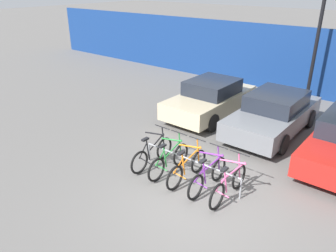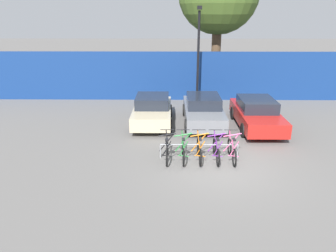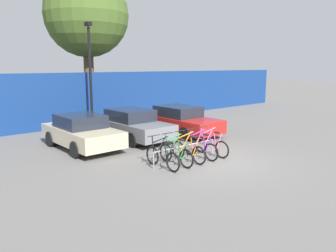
% 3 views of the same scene
% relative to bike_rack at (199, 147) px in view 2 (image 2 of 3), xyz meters
% --- Properties ---
extents(ground_plane, '(120.00, 120.00, 0.00)m').
position_rel_bike_rack_xyz_m(ground_plane, '(0.72, -0.68, -0.47)').
color(ground_plane, '#605E5B').
extents(hoarding_wall, '(36.00, 0.16, 2.99)m').
position_rel_bike_rack_xyz_m(hoarding_wall, '(0.72, 8.82, 1.02)').
color(hoarding_wall, navy).
rests_on(hoarding_wall, ground).
extents(bike_rack, '(2.97, 0.04, 0.57)m').
position_rel_bike_rack_xyz_m(bike_rack, '(0.00, 0.00, 0.00)').
color(bike_rack, gray).
rests_on(bike_rack, ground).
extents(bicycle_black, '(0.68, 1.71, 1.05)m').
position_rel_bike_rack_xyz_m(bicycle_black, '(-1.21, -0.15, -0.10)').
color(bicycle_black, black).
rests_on(bicycle_black, ground).
extents(bicycle_green, '(0.68, 1.71, 1.05)m').
position_rel_bike_rack_xyz_m(bicycle_green, '(-0.61, -0.15, -0.10)').
color(bicycle_green, black).
rests_on(bicycle_green, ground).
extents(bicycle_orange, '(0.68, 1.71, 1.05)m').
position_rel_bike_rack_xyz_m(bicycle_orange, '(-0.01, -0.15, -0.10)').
color(bicycle_orange, black).
rests_on(bicycle_orange, ground).
extents(bicycle_purple, '(0.68, 1.71, 1.05)m').
position_rel_bike_rack_xyz_m(bicycle_purple, '(0.63, -0.15, -0.10)').
color(bicycle_purple, black).
rests_on(bicycle_purple, ground).
extents(bicycle_pink, '(0.68, 1.71, 1.05)m').
position_rel_bike_rack_xyz_m(bicycle_pink, '(1.21, -0.15, -0.10)').
color(bicycle_pink, black).
rests_on(bicycle_pink, ground).
extents(car_beige, '(1.91, 4.11, 1.40)m').
position_rel_bike_rack_xyz_m(car_beige, '(-1.98, 4.09, 0.22)').
color(car_beige, '#C1B28E').
rests_on(car_beige, ground).
extents(car_grey, '(1.91, 4.42, 1.40)m').
position_rel_bike_rack_xyz_m(car_grey, '(0.52, 4.13, 0.22)').
color(car_grey, slate).
rests_on(car_grey, ground).
extents(car_red, '(1.91, 4.50, 1.40)m').
position_rel_bike_rack_xyz_m(car_red, '(3.01, 3.57, 0.22)').
color(car_red, red).
rests_on(car_red, ground).
extents(lamp_post, '(0.24, 0.44, 5.59)m').
position_rel_bike_rack_xyz_m(lamp_post, '(0.49, 7.83, 2.67)').
color(lamp_post, black).
rests_on(lamp_post, ground).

